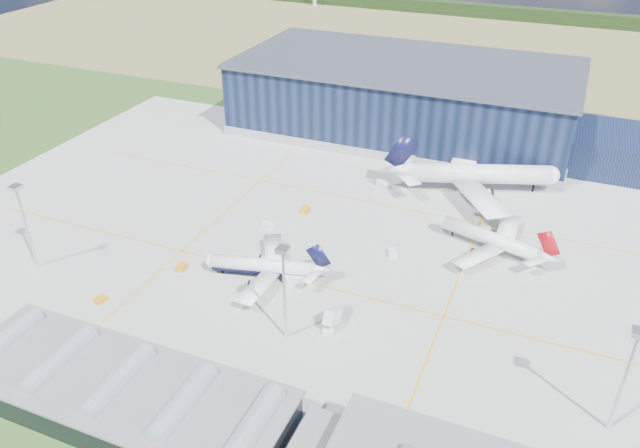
# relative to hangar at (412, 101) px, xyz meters

# --- Properties ---
(ground) EXTENTS (600.00, 600.00, 0.00)m
(ground) POSITION_rel_hangar_xyz_m (-2.81, -94.80, -11.62)
(ground) COLOR #30541F
(ground) RESTS_ON ground
(apron) EXTENTS (220.00, 160.00, 0.08)m
(apron) POSITION_rel_hangar_xyz_m (-2.81, -84.80, -11.59)
(apron) COLOR #ABABA5
(apron) RESTS_ON ground
(farmland) EXTENTS (600.00, 220.00, 0.01)m
(farmland) POSITION_rel_hangar_xyz_m (-2.81, 125.20, -11.62)
(farmland) COLOR olive
(farmland) RESTS_ON ground
(treeline) EXTENTS (600.00, 8.00, 8.00)m
(treeline) POSITION_rel_hangar_xyz_m (-2.81, 205.20, -7.62)
(treeline) COLOR black
(treeline) RESTS_ON ground
(hangar) EXTENTS (145.00, 62.00, 26.10)m
(hangar) POSITION_rel_hangar_xyz_m (0.00, 0.00, 0.00)
(hangar) COLOR black
(hangar) RESTS_ON ground
(glass_concourse) EXTENTS (78.00, 23.00, 8.60)m
(glass_concourse) POSITION_rel_hangar_xyz_m (-9.26, -154.80, -7.93)
(glass_concourse) COLOR black
(glass_concourse) RESTS_ON ground
(light_mast_west) EXTENTS (2.60, 2.60, 23.00)m
(light_mast_west) POSITION_rel_hangar_xyz_m (-62.81, -124.80, 3.82)
(light_mast_west) COLOR silver
(light_mast_west) RESTS_ON ground
(light_mast_center) EXTENTS (2.60, 2.60, 23.00)m
(light_mast_center) POSITION_rel_hangar_xyz_m (7.19, -124.80, 3.82)
(light_mast_center) COLOR silver
(light_mast_center) RESTS_ON ground
(light_mast_east) EXTENTS (2.60, 2.60, 23.00)m
(light_mast_east) POSITION_rel_hangar_xyz_m (72.19, -124.80, 3.82)
(light_mast_east) COLOR silver
(light_mast_east) RESTS_ON ground
(airliner_navy) EXTENTS (38.80, 38.28, 10.54)m
(airliner_navy) POSITION_rel_hangar_xyz_m (-7.91, -106.80, -6.34)
(airliner_navy) COLOR white
(airliner_navy) RESTS_ON ground
(airliner_red) EXTENTS (42.43, 41.93, 11.18)m
(airliner_red) POSITION_rel_hangar_xyz_m (41.72, -72.80, -6.03)
(airliner_red) COLOR white
(airliner_red) RESTS_ON ground
(airliner_widebody) EXTENTS (69.96, 69.24, 17.92)m
(airliner_widebody) POSITION_rel_hangar_xyz_m (32.60, -39.87, -2.66)
(airliner_widebody) COLOR white
(airliner_widebody) RESTS_ON ground
(gse_tug_a) EXTENTS (2.29, 3.42, 1.35)m
(gse_tug_a) POSITION_rel_hangar_xyz_m (-28.21, -111.84, -10.94)
(gse_tug_a) COLOR orange
(gse_tug_a) RESTS_ON ground
(gse_tug_b) EXTENTS (2.41, 3.10, 1.20)m
(gse_tug_b) POSITION_rel_hangar_xyz_m (-38.19, -130.42, -11.02)
(gse_tug_b) COLOR orange
(gse_tug_b) RESTS_ON ground
(gse_van_a) EXTENTS (5.76, 3.94, 2.31)m
(gse_van_a) POSITION_rel_hangar_xyz_m (0.47, -106.00, -10.46)
(gse_van_a) COLOR white
(gse_van_a) RESTS_ON ground
(gse_cart_a) EXTENTS (3.24, 3.92, 1.46)m
(gse_cart_a) POSITION_rel_hangar_xyz_m (19.14, -84.97, -10.89)
(gse_cart_a) COLOR white
(gse_cart_a) RESTS_ON ground
(gse_van_b) EXTENTS (4.88, 4.10, 2.05)m
(gse_van_b) POSITION_rel_hangar_xyz_m (4.87, -49.09, -10.59)
(gse_van_b) COLOR white
(gse_van_b) RESTS_ON ground
(gse_tug_c) EXTENTS (2.22, 3.37, 1.43)m
(gse_tug_c) POSITION_rel_hangar_xyz_m (-11.35, -72.89, -10.90)
(gse_tug_c) COLOR orange
(gse_tug_c) RESTS_ON ground
(gse_cart_b) EXTENTS (3.64, 2.73, 1.44)m
(gse_cart_b) POSITION_rel_hangar_xyz_m (-17.08, -85.05, -10.90)
(gse_cart_b) COLOR white
(gse_cart_b) RESTS_ON ground
(airstair) EXTENTS (2.53, 5.61, 3.51)m
(airstair) POSITION_rel_hangar_xyz_m (15.21, -117.67, -9.86)
(airstair) COLOR white
(airstair) RESTS_ON ground
(car_a) EXTENTS (3.29, 2.06, 1.04)m
(car_a) POSITION_rel_hangar_xyz_m (5.52, -142.80, -11.09)
(car_a) COLOR #99999E
(car_a) RESTS_ON ground
(car_b) EXTENTS (3.56, 1.54, 1.14)m
(car_b) POSITION_rel_hangar_xyz_m (-16.69, -142.80, -11.05)
(car_b) COLOR #99999E
(car_b) RESTS_ON ground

